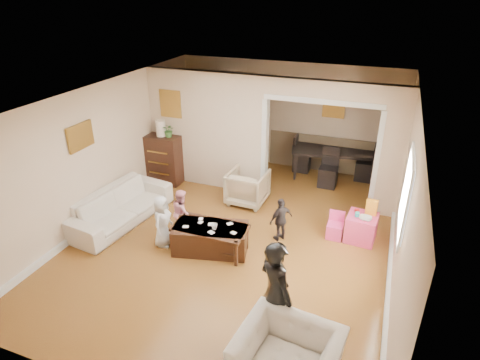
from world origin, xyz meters
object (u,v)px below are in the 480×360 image
at_px(play_table, 361,228).
at_px(sofa, 120,206).
at_px(coffee_cup, 214,227).
at_px(child_toddler, 281,219).
at_px(dresser, 164,159).
at_px(table_lamp, 161,128).
at_px(dining_table, 333,162).
at_px(child_kneel_a, 162,221).
at_px(adult_person, 275,294).
at_px(cyan_cup, 357,214).
at_px(child_kneel_b, 182,212).
at_px(armchair_back, 248,187).
at_px(coffee_table, 211,238).

bearing_deg(play_table, sofa, -167.40).
relative_size(coffee_cup, child_toddler, 0.13).
height_order(dresser, table_lamp, table_lamp).
height_order(dining_table, child_kneel_a, child_kneel_a).
distance_m(sofa, adult_person, 4.08).
height_order(cyan_cup, child_kneel_a, child_kneel_a).
relative_size(dresser, child_kneel_a, 1.18).
distance_m(adult_person, child_kneel_b, 2.95).
distance_m(sofa, dresser, 1.87).
height_order(dresser, cyan_cup, dresser).
relative_size(coffee_cup, dining_table, 0.06).
distance_m(armchair_back, child_kneel_a, 2.18).
xyz_separation_m(adult_person, child_kneel_b, (-2.30, 1.83, -0.32)).
distance_m(play_table, cyan_cup, 0.31).
distance_m(dining_table, adult_person, 5.43).
bearing_deg(child_kneel_b, play_table, -106.34).
distance_m(armchair_back, adult_person, 3.75).
relative_size(dining_table, child_toddler, 2.37).
bearing_deg(cyan_cup, table_lamp, 168.50).
height_order(cyan_cup, dining_table, dining_table).
height_order(cyan_cup, adult_person, adult_person).
bearing_deg(dining_table, adult_person, -100.87).
bearing_deg(adult_person, sofa, 10.47).
relative_size(table_lamp, child_kneel_a, 0.37).
xyz_separation_m(coffee_table, cyan_cup, (2.32, 1.21, 0.30)).
relative_size(coffee_cup, child_kneel_b, 0.12).
relative_size(dresser, child_toddler, 1.37).
xyz_separation_m(coffee_table, child_toddler, (1.05, 0.75, 0.18)).
bearing_deg(dining_table, child_toddler, -109.90).
distance_m(table_lamp, child_kneel_a, 2.74).
bearing_deg(child_toddler, sofa, -44.48).
xyz_separation_m(dining_table, adult_person, (0.12, -5.42, 0.42)).
height_order(armchair_back, coffee_table, armchair_back).
xyz_separation_m(sofa, coffee_cup, (2.14, -0.31, 0.20)).
distance_m(sofa, table_lamp, 2.11).
bearing_deg(child_kneel_a, coffee_table, -83.44).
bearing_deg(child_toddler, adult_person, 50.05).
bearing_deg(child_kneel_b, sofa, 58.18).
relative_size(play_table, adult_person, 0.34).
bearing_deg(table_lamp, sofa, -86.88).
bearing_deg(play_table, child_kneel_b, -162.90).
bearing_deg(child_toddler, coffee_cup, -13.34).
height_order(armchair_back, coffee_cup, armchair_back).
xyz_separation_m(coffee_cup, child_toddler, (0.95, 0.80, -0.11)).
distance_m(cyan_cup, child_kneel_b, 3.15).
bearing_deg(armchair_back, play_table, 167.84).
bearing_deg(table_lamp, child_kneel_b, -51.52).
bearing_deg(dresser, table_lamp, 0.00).
relative_size(child_kneel_a, child_kneel_b, 1.07).
bearing_deg(child_kneel_a, dining_table, -33.42).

